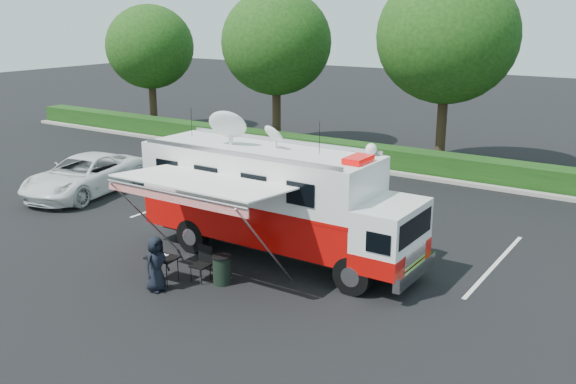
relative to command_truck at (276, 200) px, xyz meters
The scene contains 10 objects.
ground_plane 1.76m from the command_truck, ahead, with size 120.00×120.00×0.00m, color black.
back_border 13.36m from the command_truck, 84.61° to the left, with size 60.00×6.14×8.87m.
stall_lines 3.50m from the command_truck, 98.07° to the left, with size 24.12×5.50×0.01m.
command_truck is the anchor object (origin of this frame).
awning 2.72m from the command_truck, 107.39° to the right, with size 4.68×2.43×2.83m.
white_suv 10.41m from the command_truck, behind, with size 2.53×5.48×1.52m, color white.
person 4.23m from the command_truck, 109.23° to the right, with size 0.72×0.47×1.47m, color black.
folding_table 3.66m from the command_truck, 116.53° to the right, with size 0.88×0.65×0.71m.
folding_chair 2.82m from the command_truck, 106.39° to the right, with size 0.49×0.51×0.96m.
trash_bin 2.73m from the command_truck, 93.35° to the right, with size 0.52×0.52×0.79m.
Camera 1 is at (9.99, -14.58, 7.05)m, focal length 40.00 mm.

